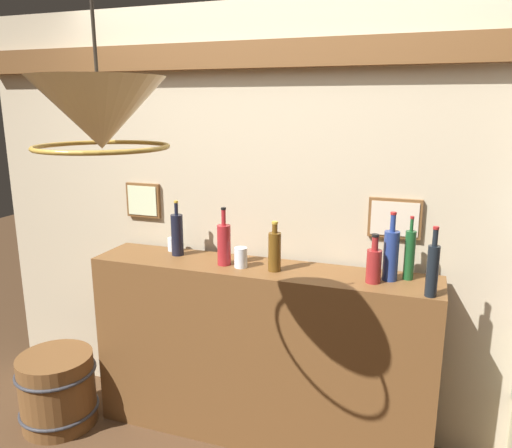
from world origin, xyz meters
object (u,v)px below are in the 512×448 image
object	(u,v)px
liquor_bottle_vodka	(224,244)
pendant_lamp	(100,115)
liquor_bottle_amaro	(177,234)
liquor_bottle_scotch	(391,254)
liquor_bottle_brandy	(410,254)
liquor_bottle_whiskey	(374,264)
wooden_barrel	(58,389)
liquor_bottle_sherry	(275,251)
glass_tumbler_highball	(174,244)
liquor_bottle_mezcal	(433,269)
glass_tumbler_rocks	(241,257)

from	to	relation	value
liquor_bottle_vodka	pendant_lamp	world-z (taller)	pendant_lamp
liquor_bottle_amaro	pendant_lamp	size ratio (longest dim) A/B	0.62
liquor_bottle_scotch	liquor_bottle_brandy	bearing A→B (deg)	26.71
liquor_bottle_vodka	liquor_bottle_whiskey	bearing A→B (deg)	-1.20
liquor_bottle_scotch	wooden_barrel	bearing A→B (deg)	-170.28
liquor_bottle_sherry	glass_tumbler_highball	distance (m)	0.70
liquor_bottle_whiskey	liquor_bottle_vodka	bearing A→B (deg)	178.80
wooden_barrel	pendant_lamp	bearing A→B (deg)	-36.05
liquor_bottle_mezcal	liquor_bottle_sherry	bearing A→B (deg)	172.38
liquor_bottle_amaro	wooden_barrel	bearing A→B (deg)	-152.28
liquor_bottle_brandy	glass_tumbler_rocks	xyz separation A→B (m)	(-0.86, -0.10, -0.07)
glass_tumbler_highball	pendant_lamp	xyz separation A→B (m)	(0.36, -1.11, 0.78)
glass_tumbler_rocks	glass_tumbler_highball	size ratio (longest dim) A/B	1.41
liquor_bottle_whiskey	liquor_bottle_amaro	bearing A→B (deg)	175.39
liquor_bottle_whiskey	glass_tumbler_rocks	bearing A→B (deg)	179.66
liquor_bottle_mezcal	glass_tumbler_highball	xyz separation A→B (m)	(-1.46, 0.26, -0.09)
liquor_bottle_vodka	liquor_bottle_amaro	size ratio (longest dim) A/B	0.99
liquor_bottle_scotch	glass_tumbler_rocks	distance (m)	0.78
glass_tumbler_rocks	liquor_bottle_mezcal	bearing A→B (deg)	-5.93
liquor_bottle_vodka	wooden_barrel	xyz separation A→B (m)	(-0.98, -0.27, -0.93)
liquor_bottle_whiskey	wooden_barrel	bearing A→B (deg)	-171.85
liquor_bottle_amaro	glass_tumbler_highball	xyz separation A→B (m)	(-0.07, 0.07, -0.09)
liquor_bottle_mezcal	pendant_lamp	size ratio (longest dim) A/B	0.63
glass_tumbler_highball	wooden_barrel	bearing A→B (deg)	-144.63
liquor_bottle_scotch	glass_tumbler_rocks	size ratio (longest dim) A/B	3.18
liquor_bottle_mezcal	liquor_bottle_brandy	distance (m)	0.23
pendant_lamp	wooden_barrel	xyz separation A→B (m)	(-0.95, 0.69, -1.63)
liquor_bottle_brandy	liquor_bottle_amaro	xyz separation A→B (m)	(-1.29, -0.02, -0.00)
liquor_bottle_scotch	liquor_bottle_amaro	distance (m)	1.20
liquor_bottle_amaro	liquor_bottle_sherry	bearing A→B (deg)	-7.68
liquor_bottle_sherry	liquor_bottle_amaro	bearing A→B (deg)	172.32
liquor_bottle_vodka	liquor_bottle_amaro	xyz separation A→B (m)	(-0.32, 0.07, 0.01)
liquor_bottle_amaro	glass_tumbler_rocks	bearing A→B (deg)	-11.49
liquor_bottle_whiskey	pendant_lamp	bearing A→B (deg)	-131.19
glass_tumbler_rocks	liquor_bottle_whiskey	bearing A→B (deg)	-0.34
wooden_barrel	liquor_bottle_sherry	bearing A→B (deg)	11.68
liquor_bottle_vodka	liquor_bottle_amaro	distance (m)	0.33
liquor_bottle_scotch	liquor_bottle_amaro	xyz separation A→B (m)	(-1.20, 0.03, -0.01)
glass_tumbler_highball	pendant_lamp	distance (m)	1.41
liquor_bottle_brandy	glass_tumbler_highball	xyz separation A→B (m)	(-1.35, 0.06, -0.09)
liquor_bottle_vodka	pendant_lamp	size ratio (longest dim) A/B	0.62
liquor_bottle_amaro	glass_tumbler_rocks	size ratio (longest dim) A/B	2.95
pendant_lamp	wooden_barrel	distance (m)	2.01
liquor_bottle_mezcal	wooden_barrel	xyz separation A→B (m)	(-2.05, -0.16, -0.94)
liquor_bottle_brandy	glass_tumbler_highball	distance (m)	1.36
liquor_bottle_scotch	liquor_bottle_mezcal	xyz separation A→B (m)	(0.20, -0.16, -0.00)
liquor_bottle_amaro	liquor_bottle_brandy	bearing A→B (deg)	0.70
liquor_bottle_mezcal	liquor_bottle_vodka	xyz separation A→B (m)	(-1.07, 0.11, -0.01)
glass_tumbler_rocks	wooden_barrel	xyz separation A→B (m)	(-1.08, -0.26, -0.87)
liquor_bottle_scotch	pendant_lamp	world-z (taller)	pendant_lamp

